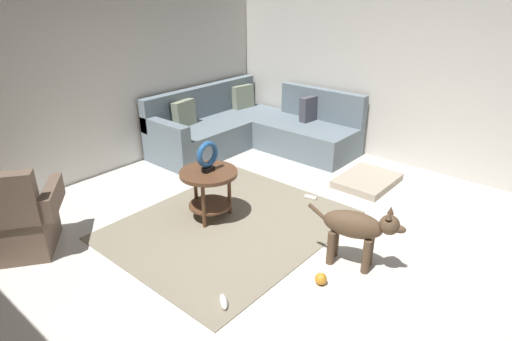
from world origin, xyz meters
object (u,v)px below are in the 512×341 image
dog (357,228)px  dog_toy_rope (311,197)px  sectional_couch (251,129)px  torus_sculpture (208,156)px  armchair (14,222)px  dog_toy_bone (224,302)px  dog_bed_mat (367,181)px  side_table (209,182)px  dog_toy_ball (321,279)px

dog → dog_toy_rope: 1.31m
sectional_couch → torus_sculpture: bearing=-150.7°
armchair → dog: 3.08m
armchair → dog_toy_rope: (2.64, -1.48, -0.30)m
dog_toy_bone → dog_bed_mat: bearing=3.5°
side_table → dog_toy_bone: (-0.88, -1.06, -0.39)m
sectional_couch → torus_sculpture: (-1.86, -1.04, 0.42)m
armchair → dog_toy_bone: (0.72, -1.94, -0.29)m
dog_toy_ball → dog_toy_bone: bearing=148.0°
armchair → torus_sculpture: size_ratio=3.07×
side_table → dog_toy_rope: side_table is taller
armchair → dog_toy_rope: size_ratio=7.06×
dog → dog_toy_ball: size_ratio=8.16×
dog_toy_rope → dog_toy_bone: (-1.92, -0.47, 0.00)m
sectional_couch → dog_toy_bone: (-2.74, -2.10, -0.26)m
dog → dog_toy_bone: size_ratio=4.61×
armchair → dog_bed_mat: (3.44, -1.78, -0.28)m
armchair → dog: armchair is taller
sectional_couch → dog_toy_bone: size_ratio=12.50×
sectional_couch → dog_toy_rope: (-0.82, -1.63, -0.27)m
sectional_couch → dog: bearing=-121.6°
side_table → dog_bed_mat: 2.08m
side_table → sectional_couch: bearing=29.3°
armchair → dog: (1.84, -2.46, 0.05)m
armchair → dog_toy_bone: bearing=-33.6°
sectional_couch → dog_bed_mat: 1.95m
dog → dog_toy_ball: 0.54m
side_table → dog_toy_ball: size_ratio=5.90×
side_table → dog: dog is taller
torus_sculpture → dog: torus_sculpture is taller
side_table → torus_sculpture: bearing=-97.1°
armchair → dog_toy_ball: 2.79m
armchair → side_table: bearing=7.1°
side_table → dog: 1.60m
dog_toy_rope → dog_toy_bone: size_ratio=0.79×
side_table → dog_bed_mat: bearing=-25.9°
dog → dog_toy_rope: dog is taller
dog_bed_mat → dog: bearing=-156.8°
side_table → torus_sculpture: size_ratio=1.84×
dog_toy_bone → side_table: bearing=50.2°
dog → dog_bed_mat: bearing=-172.2°
side_table → dog_bed_mat: (1.84, -0.89, -0.37)m
sectional_couch → dog_toy_rope: size_ratio=15.89×
armchair → side_table: (1.60, -0.89, 0.09)m
dog → dog_toy_rope: bearing=-144.1°
side_table → dog_toy_rope: (1.04, -0.59, -0.39)m
dog_bed_mat → dog_toy_rope: 0.86m
armchair → dog_bed_mat: 3.88m
torus_sculpture → dog_toy_ball: torus_sculpture is taller
dog → dog_toy_ball: (-0.42, 0.08, -0.33)m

